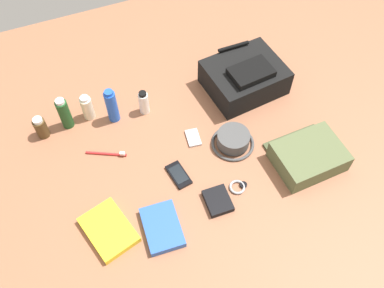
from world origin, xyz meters
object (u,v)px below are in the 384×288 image
shampoo_bottle (65,113)px  travel_guidebook (162,227)px  deodorant_spray (112,106)px  toothpaste_tube (144,103)px  wristwatch (238,187)px  cell_phone (179,175)px  media_player (193,138)px  toiletry_pouch (308,156)px  bucket_hat (233,140)px  lotion_bottle (87,108)px  toothbrush (109,154)px  backpack (245,77)px  wallet (218,201)px  cologne_bottle (41,128)px  paperback_novel (109,230)px

shampoo_bottle → travel_guidebook: size_ratio=0.84×
deodorant_spray → toothpaste_tube: bearing=-5.0°
travel_guidebook → wristwatch: travel_guidebook is taller
cell_phone → media_player: 0.19m
toiletry_pouch → travel_guidebook: (-0.63, -0.05, -0.03)m
bucket_hat → cell_phone: (-0.26, -0.06, -0.02)m
lotion_bottle → media_player: 0.46m
bucket_hat → toothbrush: bucket_hat is taller
toiletry_pouch → travel_guidebook: bearing=-175.0°
backpack → cell_phone: size_ratio=2.82×
backpack → wallet: size_ratio=3.16×
media_player → bucket_hat: bearing=-31.8°
backpack → wallet: (-0.34, -0.48, -0.05)m
shampoo_bottle → toothpaste_tube: 0.33m
backpack → shampoo_bottle: bearing=173.6°
wristwatch → toothpaste_tube: bearing=113.3°
cologne_bottle → wristwatch: bearing=-39.6°
toiletry_pouch → cologne_bottle: 1.07m
cell_phone → wristwatch: (0.19, -0.13, -0.00)m
cell_phone → travel_guidebook: bearing=-126.1°
bucket_hat → media_player: size_ratio=1.95×
backpack → toothbrush: backpack is taller
toiletry_pouch → cell_phone: 0.51m
bucket_hat → toothbrush: size_ratio=1.16×
backpack → lotion_bottle: 0.69m
toothbrush → wallet: (0.32, -0.36, 0.01)m
cell_phone → toiletry_pouch: bearing=-14.7°
toothpaste_tube → cell_phone: size_ratio=0.97×
deodorant_spray → travel_guidebook: size_ratio=0.91×
backpack → lotion_bottle: size_ratio=2.84×
backpack → paperback_novel: size_ratio=1.50×
cologne_bottle → shampoo_bottle: 0.11m
bucket_hat → cologne_bottle: 0.78m
wallet → deodorant_spray: bearing=117.4°
toothbrush → cell_phone: bearing=-41.2°
travel_guidebook → deodorant_spray: bearing=91.8°
toothpaste_tube → media_player: (0.14, -0.21, -0.05)m
shampoo_bottle → toothbrush: bearing=-61.3°
toothpaste_tube → cell_phone: bearing=-87.0°
toiletry_pouch → backpack: bearing=97.4°
lotion_bottle → wallet: size_ratio=1.11×
media_player → paperback_novel: bearing=-148.7°
paperback_novel → wristwatch: (0.50, -0.01, -0.01)m
paperback_novel → cell_phone: 0.34m
cologne_bottle → shampoo_bottle: shampoo_bottle is taller
toothpaste_tube → paperback_novel: bearing=-121.8°
backpack → cell_phone: bearing=-143.7°
media_player → wallet: size_ratio=0.82×
shampoo_bottle → bucket_hat: bearing=-30.3°
shampoo_bottle → wallet: shampoo_bottle is taller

